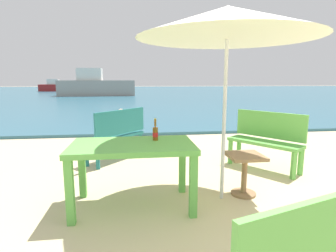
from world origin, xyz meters
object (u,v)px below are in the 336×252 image
at_px(boat_ferry, 56,87).
at_px(bench_teal_center, 118,132).
at_px(side_table_wood, 245,169).
at_px(boat_tanker, 96,86).
at_px(bench_green_right, 266,137).
at_px(picnic_table_green, 133,153).
at_px(swimmer_person, 121,116).
at_px(patio_umbrella, 228,23).
at_px(beer_bottle_amber, 155,133).

bearing_deg(boat_ferry, bench_teal_center, -73.03).
xyz_separation_m(side_table_wood, boat_tanker, (-4.66, 21.33, 0.58)).
xyz_separation_m(bench_green_right, boat_ferry, (-11.53, 30.39, 0.06)).
bearing_deg(picnic_table_green, swimmer_person, 93.84).
bearing_deg(boat_ferry, bench_green_right, -69.22).
distance_m(patio_umbrella, boat_tanker, 21.87).
height_order(patio_umbrella, bench_green_right, patio_umbrella).
bearing_deg(bench_teal_center, side_table_wood, -45.56).
xyz_separation_m(beer_bottle_amber, bench_teal_center, (-0.55, 1.74, -0.31)).
bearing_deg(bench_teal_center, patio_umbrella, -52.45).
height_order(bench_teal_center, swimmer_person, bench_teal_center).
bearing_deg(side_table_wood, boat_ferry, 108.90).
bearing_deg(boat_tanker, picnic_table_green, -81.43).
bearing_deg(boat_tanker, bench_green_right, -75.02).
height_order(bench_green_right, boat_tanker, boat_tanker).
distance_m(beer_bottle_amber, bench_teal_center, 1.85).
relative_size(beer_bottle_amber, side_table_wood, 0.49).
bearing_deg(patio_umbrella, boat_ferry, 108.35).
bearing_deg(bench_teal_center, picnic_table_green, -81.53).
bearing_deg(beer_bottle_amber, boat_ferry, 107.00).
xyz_separation_m(beer_bottle_amber, swimmer_person, (-0.70, 6.22, -0.61)).
bearing_deg(beer_bottle_amber, bench_green_right, 27.27).
height_order(picnic_table_green, boat_tanker, boat_tanker).
height_order(picnic_table_green, bench_teal_center, bench_teal_center).
height_order(bench_teal_center, bench_green_right, same).
bearing_deg(swimmer_person, boat_ferry, 109.47).
bearing_deg(bench_teal_center, boat_tanker, 98.58).
relative_size(beer_bottle_amber, swimmer_person, 0.65).
bearing_deg(beer_bottle_amber, bench_teal_center, 107.66).
distance_m(side_table_wood, swimmer_person, 6.49).
distance_m(beer_bottle_amber, bench_green_right, 2.20).
distance_m(bench_green_right, boat_ferry, 32.51).
relative_size(bench_teal_center, bench_green_right, 0.97).
height_order(patio_umbrella, boat_ferry, patio_umbrella).
height_order(swimmer_person, boat_tanker, boat_tanker).
bearing_deg(swimmer_person, bench_teal_center, -88.12).
xyz_separation_m(picnic_table_green, bench_teal_center, (-0.28, 1.88, -0.11)).
bearing_deg(boat_ferry, boat_tanker, -58.79).
bearing_deg(beer_bottle_amber, boat_tanker, 99.34).
distance_m(picnic_table_green, boat_tanker, 21.72).
height_order(beer_bottle_amber, bench_teal_center, beer_bottle_amber).
distance_m(bench_green_right, swimmer_person, 5.86).
relative_size(patio_umbrella, bench_teal_center, 2.03).
relative_size(bench_teal_center, swimmer_person, 2.77).
relative_size(bench_teal_center, boat_tanker, 0.17).
bearing_deg(boat_ferry, swimmer_person, -70.53).
height_order(patio_umbrella, swimmer_person, patio_umbrella).
relative_size(side_table_wood, swimmer_person, 1.32).
relative_size(patio_umbrella, swimmer_person, 5.61).
height_order(picnic_table_green, bench_green_right, bench_green_right).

